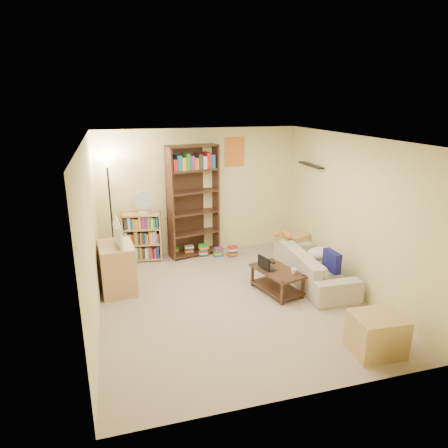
# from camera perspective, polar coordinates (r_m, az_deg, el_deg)

# --- Properties ---
(room) EXTENTS (4.50, 4.54, 2.52)m
(room) POSITION_cam_1_polar(r_m,az_deg,el_deg) (5.82, 1.26, 3.49)
(room) COLOR #CAAC98
(room) RESTS_ON ground
(sofa) EXTENTS (1.98, 0.89, 0.56)m
(sofa) POSITION_cam_1_polar(r_m,az_deg,el_deg) (7.05, 12.73, -5.92)
(sofa) COLOR beige
(sofa) RESTS_ON ground
(navy_pillow) EXTENTS (0.13, 0.38, 0.33)m
(navy_pillow) POSITION_cam_1_polar(r_m,az_deg,el_deg) (6.66, 15.15, -5.14)
(navy_pillow) COLOR navy
(navy_pillow) RESTS_ON sofa
(cream_blanket) EXTENTS (0.52, 0.37, 0.22)m
(cream_blanket) POSITION_cam_1_polar(r_m,az_deg,el_deg) (7.08, 13.68, -4.15)
(cream_blanket) COLOR silver
(cream_blanket) RESTS_ON sofa
(tabby_cat) EXTENTS (0.44, 0.17, 0.15)m
(tabby_cat) POSITION_cam_1_polar(r_m,az_deg,el_deg) (7.46, 8.72, -1.46)
(tabby_cat) COLOR orange
(tabby_cat) RESTS_ON sofa
(coffee_table) EXTENTS (0.72, 0.99, 0.39)m
(coffee_table) POSITION_cam_1_polar(r_m,az_deg,el_deg) (6.59, 7.57, -7.66)
(coffee_table) COLOR #442C1A
(coffee_table) RESTS_ON ground
(laptop) EXTENTS (0.42, 0.35, 0.03)m
(laptop) POSITION_cam_1_polar(r_m,az_deg,el_deg) (6.59, 6.57, -6.10)
(laptop) COLOR black
(laptop) RESTS_ON coffee_table
(laptop_screen) EXTENTS (0.09, 0.29, 0.20)m
(laptop_screen) POSITION_cam_1_polar(r_m,az_deg,el_deg) (6.48, 5.71, -5.49)
(laptop_screen) COLOR white
(laptop_screen) RESTS_ON laptop
(mug) EXTENTS (0.11, 0.11, 0.09)m
(mug) POSITION_cam_1_polar(r_m,az_deg,el_deg) (6.41, 9.92, -6.64)
(mug) COLOR white
(mug) RESTS_ON coffee_table
(tv_remote) EXTENTS (0.13, 0.16, 0.02)m
(tv_remote) POSITION_cam_1_polar(r_m,az_deg,el_deg) (6.79, 6.70, -5.41)
(tv_remote) COLOR black
(tv_remote) RESTS_ON coffee_table
(tv_stand) EXTENTS (0.60, 0.79, 0.80)m
(tv_stand) POSITION_cam_1_polar(r_m,az_deg,el_deg) (6.75, -14.98, -6.06)
(tv_stand) COLOR tan
(tv_stand) RESTS_ON ground
(television) EXTENTS (0.69, 0.20, 0.39)m
(television) POSITION_cam_1_polar(r_m,az_deg,el_deg) (6.55, -15.39, -1.27)
(television) COLOR black
(television) RESTS_ON tv_stand
(tall_bookshelf) EXTENTS (1.04, 0.54, 2.20)m
(tall_bookshelf) POSITION_cam_1_polar(r_m,az_deg,el_deg) (7.81, -4.41, 3.59)
(tall_bookshelf) COLOR #412119
(tall_bookshelf) RESTS_ON ground
(short_bookshelf) EXTENTS (0.77, 0.40, 0.95)m
(short_bookshelf) POSITION_cam_1_polar(r_m,az_deg,el_deg) (7.88, -11.59, -1.84)
(short_bookshelf) COLOR tan
(short_bookshelf) RESTS_ON ground
(desk_fan) EXTENTS (0.34, 0.19, 0.45)m
(desk_fan) POSITION_cam_1_polar(r_m,az_deg,el_deg) (7.64, -11.49, 3.09)
(desk_fan) COLOR silver
(desk_fan) RESTS_ON short_bookshelf
(floor_lamp) EXTENTS (0.34, 0.34, 2.01)m
(floor_lamp) POSITION_cam_1_polar(r_m,az_deg,el_deg) (7.48, -16.18, 5.79)
(floor_lamp) COLOR black
(floor_lamp) RESTS_ON ground
(side_table) EXTENTS (0.56, 0.56, 0.50)m
(side_table) POSITION_cam_1_polar(r_m,az_deg,el_deg) (8.05, 10.08, -3.03)
(side_table) COLOR tan
(side_table) RESTS_ON ground
(end_cabinet) EXTENTS (0.64, 0.54, 0.51)m
(end_cabinet) POSITION_cam_1_polar(r_m,az_deg,el_deg) (5.44, 20.97, -14.47)
(end_cabinet) COLOR #D5B668
(end_cabinet) RESTS_ON ground
(book_stacks) EXTENTS (1.30, 0.57, 0.23)m
(book_stacks) POSITION_cam_1_polar(r_m,az_deg,el_deg) (8.07, -2.78, -3.85)
(book_stacks) COLOR red
(book_stacks) RESTS_ON ground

